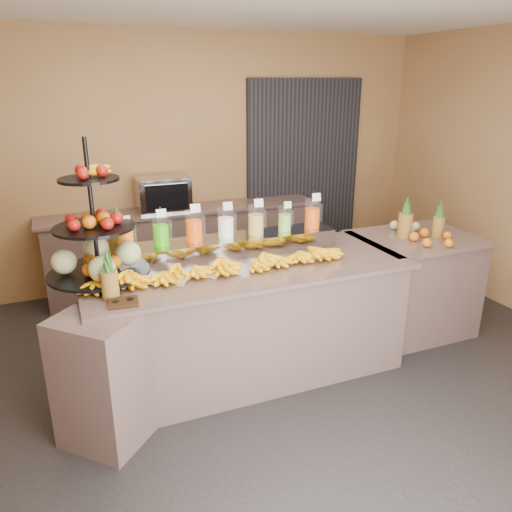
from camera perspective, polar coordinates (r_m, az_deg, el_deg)
ground at (r=4.02m, az=0.71°, el=-14.98°), size 6.00×6.00×0.00m
room_envelope at (r=4.13m, az=-1.11°, el=13.94°), size 6.04×5.02×2.82m
buffet_counter at (r=3.95m, az=-2.31°, el=-7.77°), size 2.75×1.25×0.93m
right_counter at (r=4.92m, az=17.40°, el=-3.03°), size 1.08×0.88×0.93m
back_ledge at (r=5.75m, az=-8.08°, el=0.92°), size 3.10×0.55×0.93m
pitcher_tray at (r=4.03m, az=-3.43°, el=1.11°), size 1.85×0.30×0.15m
juice_pitcher_orange_a at (r=3.82m, az=-14.63°, el=2.10°), size 0.12×0.12×0.28m
juice_pitcher_green at (r=3.85m, az=-10.82°, el=2.69°), size 0.13×0.13×0.31m
juice_pitcher_orange_b at (r=3.91m, az=-7.10°, el=3.22°), size 0.13×0.14×0.32m
juice_pitcher_milk at (r=3.98m, az=-3.48°, el=3.59°), size 0.13×0.13×0.32m
juice_pitcher_lemon at (r=4.07m, az=-0.01°, el=3.98°), size 0.13×0.14×0.32m
juice_pitcher_lime at (r=4.18m, az=3.30°, el=4.12°), size 0.11×0.12×0.27m
juice_pitcher_orange_c at (r=4.29m, az=6.45°, el=4.67°), size 0.13×0.14×0.32m
banana_heap at (r=3.67m, az=-3.79°, el=-0.87°), size 1.98×0.18×0.16m
fruit_stand at (r=3.64m, az=-16.99°, el=1.15°), size 0.85×0.85×1.00m
condiment_caddy at (r=3.28m, az=-14.92°, el=-5.15°), size 0.20×0.16×0.03m
pineapple_left_a at (r=3.34m, az=-16.39°, el=-2.73°), size 0.11×0.11×0.35m
pineapple_left_b at (r=4.05m, az=-15.42°, el=1.96°), size 0.16×0.16×0.45m
right_fruit_pile at (r=4.68m, az=18.90°, el=2.58°), size 0.41×0.39×0.22m
oven_warmer at (r=5.53m, az=-10.59°, el=7.02°), size 0.56×0.40×0.37m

